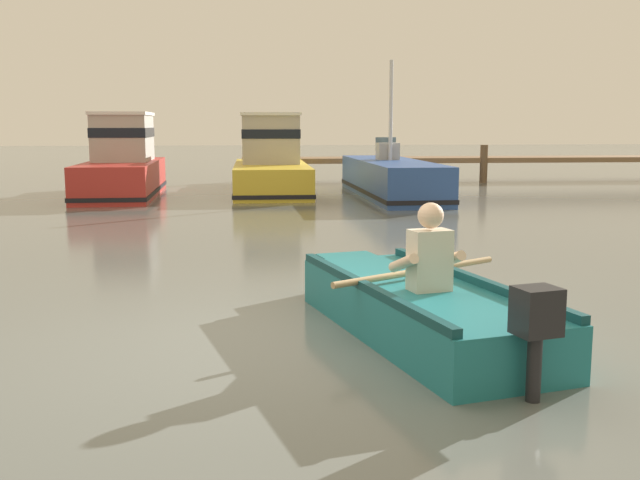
{
  "coord_description": "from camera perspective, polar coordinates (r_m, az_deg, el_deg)",
  "views": [
    {
      "loc": [
        -0.14,
        -6.1,
        1.84
      ],
      "look_at": [
        0.68,
        2.08,
        0.55
      ],
      "focal_mm": 41.61,
      "sensor_mm": 36.0,
      "label": 1
    }
  ],
  "objects": [
    {
      "name": "moored_boat_yellow",
      "position": [
        20.44,
        -3.82,
        5.92
      ],
      "size": [
        2.03,
        5.73,
        2.15
      ],
      "color": "gold",
      "rests_on": "ground"
    },
    {
      "name": "ground_plane",
      "position": [
        6.37,
        -4.26,
        -7.89
      ],
      "size": [
        120.0,
        120.0,
        0.0
      ],
      "primitive_type": "plane",
      "color": "slate"
    },
    {
      "name": "wooden_dock",
      "position": [
        24.74,
        11.95,
        6.07
      ],
      "size": [
        15.24,
        1.64,
        1.32
      ],
      "color": "brown",
      "rests_on": "ground"
    },
    {
      "name": "moored_boat_red",
      "position": [
        19.92,
        -14.94,
        5.58
      ],
      "size": [
        1.88,
        5.26,
        2.15
      ],
      "color": "#B72D28",
      "rests_on": "ground"
    },
    {
      "name": "rowboat_with_person",
      "position": [
        6.61,
        7.45,
        -5.05
      ],
      "size": [
        1.83,
        3.7,
        1.19
      ],
      "color": "#1E727A",
      "rests_on": "ground"
    },
    {
      "name": "moored_boat_blue",
      "position": [
        19.24,
        5.49,
        4.69
      ],
      "size": [
        1.74,
        6.52,
        3.45
      ],
      "color": "#2D519E",
      "rests_on": "ground"
    }
  ]
}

